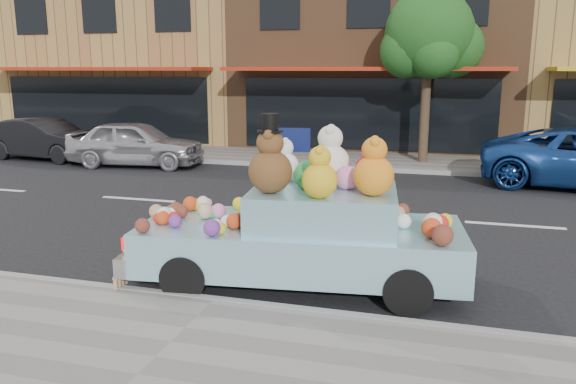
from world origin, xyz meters
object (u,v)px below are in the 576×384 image
(street_tree, at_px, (430,41))
(car_dark, at_px, (45,139))
(car_silver, at_px, (136,143))
(art_car, at_px, (304,228))

(street_tree, distance_m, car_dark, 12.50)
(street_tree, relative_size, car_dark, 1.27)
(street_tree, bearing_deg, car_silver, -162.99)
(street_tree, xyz_separation_m, car_silver, (-8.40, -2.57, -3.00))
(street_tree, xyz_separation_m, art_car, (-1.16, -10.50, -2.88))
(car_silver, height_order, car_dark, car_silver)
(street_tree, relative_size, car_silver, 1.28)
(car_silver, bearing_deg, street_tree, -79.36)
(car_dark, bearing_deg, street_tree, -73.10)
(car_silver, bearing_deg, car_dark, 78.33)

